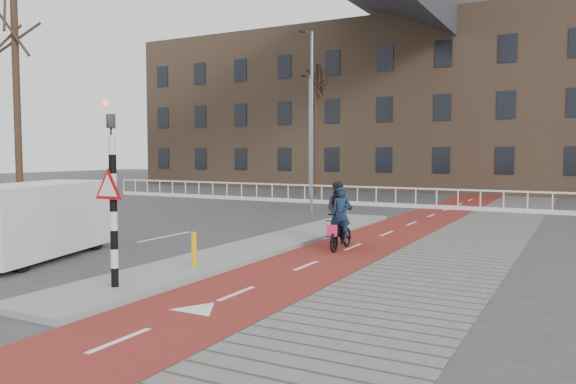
% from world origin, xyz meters
% --- Properties ---
extents(ground, '(120.00, 120.00, 0.00)m').
position_xyz_m(ground, '(0.00, 0.00, 0.00)').
color(ground, '#38383A').
rests_on(ground, ground).
extents(bike_lane, '(2.50, 60.00, 0.01)m').
position_xyz_m(bike_lane, '(1.50, 10.00, 0.01)').
color(bike_lane, maroon).
rests_on(bike_lane, ground).
extents(sidewalk, '(3.00, 60.00, 0.01)m').
position_xyz_m(sidewalk, '(4.30, 10.00, 0.01)').
color(sidewalk, slate).
rests_on(sidewalk, ground).
extents(curb_island, '(1.80, 16.00, 0.12)m').
position_xyz_m(curb_island, '(-0.70, 4.00, 0.06)').
color(curb_island, gray).
rests_on(curb_island, ground).
extents(traffic_signal, '(0.80, 0.80, 3.68)m').
position_xyz_m(traffic_signal, '(-0.60, -2.02, 1.99)').
color(traffic_signal, black).
rests_on(traffic_signal, curb_island).
extents(bollard, '(0.12, 0.12, 0.78)m').
position_xyz_m(bollard, '(-0.43, 0.23, 0.51)').
color(bollard, '#EAA90D').
rests_on(bollard, curb_island).
extents(cyclist_near, '(0.67, 1.66, 1.73)m').
position_xyz_m(cyclist_near, '(1.38, 4.41, 0.59)').
color(cyclist_near, black).
rests_on(cyclist_near, bike_lane).
extents(cyclist_far, '(0.89, 1.78, 1.85)m').
position_xyz_m(cyclist_far, '(1.14, 4.82, 0.78)').
color(cyclist_far, black).
rests_on(cyclist_far, bike_lane).
extents(van, '(2.86, 4.71, 1.89)m').
position_xyz_m(van, '(-4.97, -0.39, 1.00)').
color(van, silver).
rests_on(van, ground).
extents(railing, '(28.00, 0.10, 0.99)m').
position_xyz_m(railing, '(-5.00, 17.00, 0.31)').
color(railing, silver).
rests_on(railing, ground).
extents(townhouse_row, '(46.00, 10.00, 15.90)m').
position_xyz_m(townhouse_row, '(-3.00, 32.00, 7.81)').
color(townhouse_row, '#7F6047').
rests_on(townhouse_row, ground).
extents(tree_left, '(0.26, 0.26, 8.79)m').
position_xyz_m(tree_left, '(-11.57, 4.08, 4.39)').
color(tree_left, '#312115').
rests_on(tree_left, ground).
extents(tree_mid, '(0.25, 0.25, 8.31)m').
position_xyz_m(tree_mid, '(-8.12, 22.95, 4.15)').
color(tree_mid, '#312115').
rests_on(tree_mid, ground).
extents(streetlight_near, '(0.12, 0.12, 7.99)m').
position_xyz_m(streetlight_near, '(-3.60, 12.88, 4.00)').
color(streetlight_near, slate).
rests_on(streetlight_near, ground).
extents(streetlight_left, '(0.12, 0.12, 7.42)m').
position_xyz_m(streetlight_left, '(-7.94, 21.59, 3.71)').
color(streetlight_left, slate).
rests_on(streetlight_left, ground).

